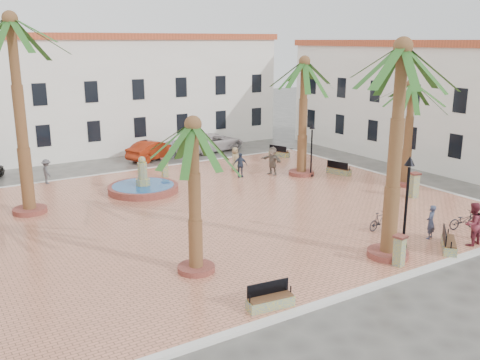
{
  "coord_description": "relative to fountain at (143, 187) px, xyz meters",
  "views": [
    {
      "loc": [
        -13.96,
        -23.81,
        9.0
      ],
      "look_at": [
        1.0,
        0.0,
        1.6
      ],
      "focal_mm": 40.0,
      "sensor_mm": 36.0,
      "label": 1
    }
  ],
  "objects": [
    {
      "name": "bollard_n",
      "position": [
        2.61,
        2.62,
        0.36
      ],
      "size": [
        0.49,
        0.49,
        1.26
      ],
      "rotation": [
        0.0,
        0.0,
        -0.09
      ],
      "color": "gray",
      "rests_on": "plaza"
    },
    {
      "name": "bollard_se",
      "position": [
        4.56,
        -15.72,
        0.38
      ],
      "size": [
        0.54,
        0.54,
        1.3
      ],
      "rotation": [
        0.0,
        0.0,
        0.19
      ],
      "color": "gray",
      "rests_on": "plaza"
    },
    {
      "name": "palm_s",
      "position": [
        4.92,
        -14.81,
        7.35
      ],
      "size": [
        5.6,
        5.6,
        8.98
      ],
      "color": "brown",
      "rests_on": "plaza"
    },
    {
      "name": "palm_e",
      "position": [
        14.54,
        -7.28,
        5.21
      ],
      "size": [
        5.03,
        5.03,
        6.64
      ],
      "color": "brown",
      "rests_on": "plaza"
    },
    {
      "name": "pedestrian_east",
      "position": [
        9.04,
        -0.67,
        0.66
      ],
      "size": [
        0.89,
        1.85,
        1.91
      ],
      "primitive_type": "imported",
      "rotation": [
        0.0,
        0.0,
        -1.38
      ],
      "color": "#77695C",
      "rests_on": "plaza"
    },
    {
      "name": "bollard_e",
      "position": [
        12.79,
        -9.47,
        0.47
      ],
      "size": [
        0.62,
        0.62,
        1.47
      ],
      "rotation": [
        0.0,
        0.0,
        -0.21
      ],
      "color": "gray",
      "rests_on": "plaza"
    },
    {
      "name": "car_white",
      "position": [
        10.03,
        9.07,
        0.29
      ],
      "size": [
        5.55,
        3.17,
        1.46
      ],
      "primitive_type": "imported",
      "rotation": [
        0.0,
        0.0,
        1.72
      ],
      "color": "silver",
      "rests_on": "ground"
    },
    {
      "name": "bicycle_b",
      "position": [
        7.07,
        -12.3,
        0.15
      ],
      "size": [
        1.52,
        0.56,
        0.89
      ],
      "primitive_type": "imported",
      "rotation": [
        0.0,
        0.0,
        1.67
      ],
      "color": "black",
      "rests_on": "plaza"
    },
    {
      "name": "bench_s",
      "position": [
        -1.85,
        -15.82,
        -0.05
      ],
      "size": [
        1.71,
        0.72,
        0.88
      ],
      "rotation": [
        0.0,
        0.0,
        -0.13
      ],
      "color": "gray",
      "rests_on": "plaza"
    },
    {
      "name": "cyclist_b",
      "position": [
        9.05,
        -15.84,
        0.69
      ],
      "size": [
        0.97,
        0.76,
        1.96
      ],
      "primitive_type": "imported",
      "rotation": [
        0.0,
        0.0,
        3.16
      ],
      "color": "maroon",
      "rests_on": "plaza"
    },
    {
      "name": "car_red",
      "position": [
        4.41,
        8.67,
        0.3
      ],
      "size": [
        4.75,
        3.07,
        1.48
      ],
      "primitive_type": "imported",
      "rotation": [
        0.0,
        0.0,
        1.94
      ],
      "color": "#97260D",
      "rests_on": "ground"
    },
    {
      "name": "palm_sw",
      "position": [
        -2.6,
        -11.82,
        4.79
      ],
      "size": [
        4.8,
        4.8,
        6.16
      ],
      "color": "brown",
      "rests_on": "plaza"
    },
    {
      "name": "palm_ne",
      "position": [
        10.65,
        -1.77,
        6.31
      ],
      "size": [
        5.54,
        5.54,
        7.88
      ],
      "color": "brown",
      "rests_on": "plaza"
    },
    {
      "name": "ground",
      "position": [
        2.45,
        -5.44,
        -0.44
      ],
      "size": [
        120.0,
        120.0,
        0.0
      ],
      "primitive_type": "plane",
      "color": "#56544F",
      "rests_on": "ground"
    },
    {
      "name": "pedestrian_north",
      "position": [
        -4.44,
        4.96,
        0.5
      ],
      "size": [
        0.65,
        1.05,
        1.58
      ],
      "primitive_type": "imported",
      "rotation": [
        0.0,
        0.0,
        1.63
      ],
      "color": "#4A4A4E",
      "rests_on": "plaza"
    },
    {
      "name": "fountain",
      "position": [
        0.0,
        0.0,
        0.0
      ],
      "size": [
        4.19,
        4.19,
        2.17
      ],
      "color": "brown",
      "rests_on": "plaza"
    },
    {
      "name": "pedestrian_fountain_a",
      "position": [
        7.46,
        1.59,
        0.54
      ],
      "size": [
        0.97,
        0.88,
        1.66
      ],
      "primitive_type": "imported",
      "rotation": [
        0.0,
        0.0,
        0.55
      ],
      "color": "#978359",
      "rests_on": "plaza"
    },
    {
      "name": "bench_se",
      "position": [
        7.69,
        -15.71,
        -0.03
      ],
      "size": [
        1.67,
        1.56,
        0.93
      ],
      "rotation": [
        0.0,
        0.0,
        0.72
      ],
      "color": "gray",
      "rests_on": "plaza"
    },
    {
      "name": "bench_e",
      "position": [
        12.92,
        -2.99,
        -0.04
      ],
      "size": [
        0.94,
        1.79,
        0.9
      ],
      "rotation": [
        0.0,
        0.0,
        1.83
      ],
      "color": "gray",
      "rests_on": "plaza"
    },
    {
      "name": "car_silver",
      "position": [
        6.98,
        8.85,
        0.18
      ],
      "size": [
        4.43,
        2.16,
        1.24
      ],
      "primitive_type": "imported",
      "rotation": [
        0.0,
        0.0,
        1.47
      ],
      "color": "#ADACB5",
      "rests_on": "ground"
    },
    {
      "name": "bicycle_a",
      "position": [
        10.59,
        -14.34,
        0.13
      ],
      "size": [
        1.7,
        0.93,
        0.85
      ],
      "primitive_type": "imported",
      "rotation": [
        0.0,
        0.0,
        1.33
      ],
      "color": "black",
      "rests_on": "plaza"
    },
    {
      "name": "building_north",
      "position": [
        2.45,
        14.55,
        4.32
      ],
      "size": [
        30.4,
        7.4,
        9.5
      ],
      "color": "white",
      "rests_on": "ground"
    },
    {
      "name": "bench_ne",
      "position": [
        12.88,
        3.79,
        -0.05
      ],
      "size": [
        1.04,
        1.75,
        0.88
      ],
      "rotation": [
        0.0,
        0.0,
        1.91
      ],
      "color": "gray",
      "rests_on": "plaza"
    },
    {
      "name": "lamppost_s",
      "position": [
        6.25,
        -14.46,
        2.49
      ],
      "size": [
        0.45,
        0.45,
        4.11
      ],
      "color": "black",
      "rests_on": "plaza"
    },
    {
      "name": "kerb_e",
      "position": [
        15.45,
        -5.44,
        -0.36
      ],
      "size": [
        0.3,
        22.3,
        0.16
      ],
      "primitive_type": "cube",
      "color": "silver",
      "rests_on": "ground"
    },
    {
      "name": "plaza",
      "position": [
        2.45,
        -5.44,
        -0.37
      ],
      "size": [
        26.0,
        22.0,
        0.15
      ],
      "primitive_type": "cube",
      "color": "tan",
      "rests_on": "ground"
    },
    {
      "name": "pedestrian_fountain_b",
      "position": [
        6.83,
        -0.07,
        0.51
      ],
      "size": [
        1.03,
        0.68,
        1.62
      ],
      "primitive_type": "imported",
      "rotation": [
        0.0,
        0.0,
        -0.33
      ],
      "color": "#2D374D",
      "rests_on": "plaza"
    },
    {
      "name": "kerb_n",
      "position": [
        2.45,
        5.56,
        -0.36
      ],
      "size": [
        26.3,
        0.3,
        0.16
      ],
      "primitive_type": "cube",
      "color": "silver",
      "rests_on": "ground"
    },
    {
      "name": "building_east",
      "position": [
        22.45,
        -3.44,
        4.07
      ],
      "size": [
        7.4,
        26.4,
        9.0
      ],
      "rotation": [
        0.0,
        0.0,
        1.57
      ],
      "color": "white",
      "rests_on": "ground"
    },
    {
      "name": "kerb_s",
      "position": [
        2.45,
        -16.44,
        -0.36
      ],
      "size": [
        26.3,
        0.3,
        0.16
      ],
      "primitive_type": "cube",
      "color": "silver",
      "rests_on": "ground"
    },
    {
      "name": "cyclist_a",
      "position": [
        8.14,
        -14.35,
        0.5
      ],
      "size": [
        0.68,
        0.56,
        1.59
      ],
      "primitive_type": "imported",
      "rotation": [
        0.0,
        0.0,
        3.5
      ],
      "color": "#333951",
      "rests_on": "plaza"
    },
    {
      "name": "lamppost_e",
      "position": [
        10.9,
        -2.47,
        2.12
      ],
      "size": [
        0.39,
        0.39,
        3.56
      ],
      "color": "black",
      "rests_on": "plaza"
    },
    {
      "name": "palm_nw",
      "position": [
        -6.63,
        -0.62,
        8.53
      ],
      "size": [
        5.65,
        5.65,
        10.23
      ],
      "color": "brown",
      "rests_on": "plaza"
    }
  ]
}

